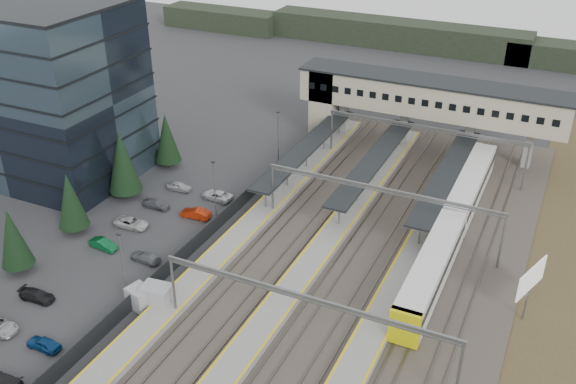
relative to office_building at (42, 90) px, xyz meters
The scene contains 15 objects.
ground 39.86m from the office_building, 18.43° to the right, with size 220.00×220.00×0.00m, color #2B2B2D.
office_building is the anchor object (origin of this frame).
conifer_row 22.40m from the office_building, 48.57° to the right, with size 4.42×49.82×9.50m.
car_park 31.68m from the office_building, 41.12° to the right, with size 10.55×44.61×1.29m.
lampposts 31.00m from the office_building, 21.00° to the right, with size 0.50×53.25×8.07m.
fence 32.32m from the office_building, 13.35° to the right, with size 0.08×90.00×2.00m.
relay_cabin_near 38.68m from the office_building, 31.90° to the right, with size 3.25×2.55×2.50m.
relay_cabin_far 37.82m from the office_building, 34.22° to the right, with size 2.87×2.58×2.22m.
rail_corridor 47.39m from the office_building, ahead, with size 34.00×90.00×0.92m.
canopies 46.29m from the office_building, 19.23° to the left, with size 23.10×30.00×3.28m.
footbridge 53.18m from the office_building, 34.47° to the left, with size 40.40×6.40×11.20m.
gantries 49.23m from the office_building, 10.62° to the right, with size 28.40×62.28×7.17m.
train 57.17m from the office_building, ahead, with size 2.99×41.55×3.76m.
billboard 66.47m from the office_building, ahead, with size 2.03×5.49×4.85m.
treeline_far 100.53m from the office_building, 53.31° to the left, with size 170.00×19.00×7.00m.
Camera 1 is at (29.84, -49.24, 42.01)m, focal length 40.00 mm.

